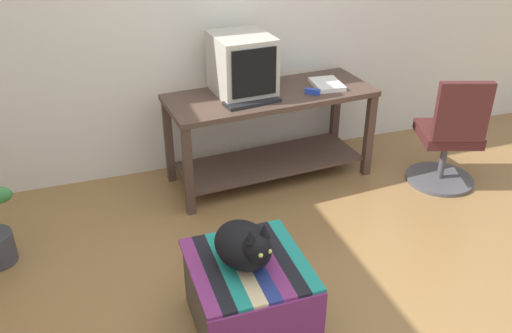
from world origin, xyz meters
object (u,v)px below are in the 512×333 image
object	(u,v)px
tv_monitor	(242,65)
keyboard	(252,102)
ottoman_with_blanket	(248,294)
desk	(270,121)
cat	(245,245)
office_chair	(450,140)
stapler	(313,91)
book	(327,84)

from	to	relation	value
tv_monitor	keyboard	distance (m)	0.30
ottoman_with_blanket	keyboard	bearing A→B (deg)	70.40
desk	cat	bearing A→B (deg)	-118.79
ottoman_with_blanket	office_chair	world-z (taller)	office_chair
stapler	desk	bearing A→B (deg)	105.11
tv_monitor	book	bearing A→B (deg)	-11.28
keyboard	office_chair	xyz separation A→B (m)	(1.42, -0.41, -0.34)
keyboard	ottoman_with_blanket	size ratio (longest dim) A/B	0.63
book	cat	world-z (taller)	book
desk	keyboard	xyz separation A→B (m)	(-0.19, -0.15, 0.24)
tv_monitor	ottoman_with_blanket	world-z (taller)	tv_monitor
keyboard	stapler	distance (m)	0.48
desk	stapler	distance (m)	0.40
book	stapler	xyz separation A→B (m)	(-0.17, -0.11, 0.00)
keyboard	cat	xyz separation A→B (m)	(-0.48, -1.32, -0.19)
desk	tv_monitor	world-z (taller)	tv_monitor
book	stapler	size ratio (longest dim) A/B	2.56
keyboard	cat	bearing A→B (deg)	-118.08
tv_monitor	office_chair	xyz separation A→B (m)	(1.43, -0.63, -0.54)
desk	book	world-z (taller)	book
cat	office_chair	bearing A→B (deg)	10.05
book	office_chair	size ratio (longest dim) A/B	0.32
cat	stapler	xyz separation A→B (m)	(0.96, 1.34, 0.20)
office_chair	stapler	bearing A→B (deg)	-5.75
tv_monitor	stapler	distance (m)	0.55
desk	office_chair	bearing A→B (deg)	-28.39
keyboard	office_chair	distance (m)	1.52
desk	office_chair	distance (m)	1.35
ottoman_with_blanket	office_chair	size ratio (longest dim) A/B	0.71
desk	tv_monitor	size ratio (longest dim) A/B	3.24
keyboard	book	size ratio (longest dim) A/B	1.42
book	ottoman_with_blanket	size ratio (longest dim) A/B	0.44
tv_monitor	keyboard	bearing A→B (deg)	-93.15
ottoman_with_blanket	book	bearing A→B (deg)	52.45
book	stapler	distance (m)	0.20
ottoman_with_blanket	cat	distance (m)	0.33
office_chair	cat	bearing A→B (deg)	44.32
stapler	ottoman_with_blanket	bearing A→B (deg)	-176.42
desk	office_chair	size ratio (longest dim) A/B	1.78
desk	stapler	xyz separation A→B (m)	(0.28, -0.12, 0.25)
desk	tv_monitor	bearing A→B (deg)	156.47
keyboard	book	bearing A→B (deg)	3.83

